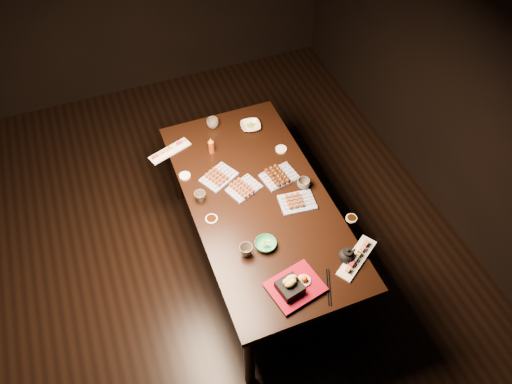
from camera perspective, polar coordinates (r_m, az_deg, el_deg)
ground at (r=3.83m, az=-4.95°, el=-10.19°), size 5.00×5.00×0.00m
dining_table at (r=3.60m, az=0.29°, el=-4.59°), size 1.29×1.96×0.75m
sushi_platter_near at (r=3.08m, az=11.47°, el=-7.26°), size 0.34×0.27×0.04m
sushi_platter_far at (r=3.64m, az=-9.85°, el=4.80°), size 0.33×0.19×0.04m
yakitori_plate_center at (r=3.34m, az=-1.39°, el=0.63°), size 0.26×0.22×0.05m
yakitori_plate_right at (r=3.27m, az=4.75°, el=-0.94°), size 0.25×0.19×0.06m
yakitori_plate_left at (r=3.42m, az=-4.28°, el=1.94°), size 0.28×0.25×0.06m
tsukune_plate at (r=3.41m, az=2.71°, el=2.00°), size 0.26×0.21×0.06m
edamame_bowl_green at (r=3.07m, az=1.10°, el=-6.00°), size 0.19×0.19×0.04m
edamame_bowl_cream at (r=3.77m, az=-0.62°, el=7.53°), size 0.17×0.17×0.04m
tempura_tray at (r=2.90m, az=4.55°, el=-10.37°), size 0.34×0.30×0.11m
teacup_near_left at (r=3.02m, az=-1.14°, el=-6.71°), size 0.10×0.10×0.08m
teacup_mid_right at (r=3.36m, az=5.45°, el=0.95°), size 0.10×0.10×0.07m
teacup_far_left at (r=3.29m, az=-6.40°, el=-0.54°), size 0.10×0.10×0.07m
teacup_far_right at (r=3.78m, az=-4.98°, el=7.84°), size 0.13×0.13×0.07m
teapot at (r=3.04m, az=10.36°, el=-7.03°), size 0.14×0.14×0.10m
condiment_bottle at (r=3.56m, az=-5.15°, el=5.34°), size 0.05×0.05×0.13m
sauce_dish_west at (r=3.21m, az=-5.12°, el=-3.10°), size 0.10×0.10×0.01m
sauce_dish_east at (r=3.61m, az=2.89°, el=4.91°), size 0.08×0.08×0.01m
sauce_dish_se at (r=3.26m, az=10.85°, el=-2.97°), size 0.08×0.08×0.01m
sauce_dish_nw at (r=3.47m, az=-8.14°, el=1.84°), size 0.09×0.09×0.01m
chopsticks_near at (r=2.96m, az=8.27°, el=-10.65°), size 0.11×0.23×0.01m
chopsticks_se at (r=3.15m, az=12.78°, el=-6.28°), size 0.19×0.09×0.01m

